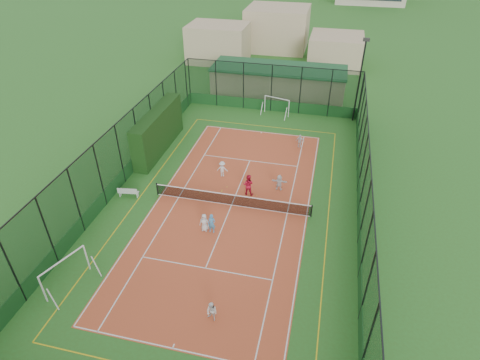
# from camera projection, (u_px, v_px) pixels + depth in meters

# --- Properties ---
(ground) EXTENTS (300.00, 300.00, 0.00)m
(ground) POSITION_uv_depth(u_px,v_px,m) (232.00, 205.00, 29.42)
(ground) COLOR #306322
(ground) RESTS_ON ground
(court_slab) EXTENTS (11.17, 23.97, 0.01)m
(court_slab) POSITION_uv_depth(u_px,v_px,m) (232.00, 205.00, 29.42)
(court_slab) COLOR #BA4F29
(court_slab) RESTS_ON ground
(tennis_net) EXTENTS (11.67, 0.12, 1.06)m
(tennis_net) POSITION_uv_depth(u_px,v_px,m) (231.00, 199.00, 29.12)
(tennis_net) COLOR black
(tennis_net) RESTS_ON ground
(perimeter_fence) EXTENTS (18.12, 34.12, 5.00)m
(perimeter_fence) POSITION_uv_depth(u_px,v_px,m) (231.00, 177.00, 28.01)
(perimeter_fence) COLOR black
(perimeter_fence) RESTS_ON ground
(floodlight_ne) EXTENTS (0.60, 0.26, 8.25)m
(floodlight_ne) POSITION_uv_depth(u_px,v_px,m) (359.00, 82.00, 38.81)
(floodlight_ne) COLOR black
(floodlight_ne) RESTS_ON ground
(clubhouse) EXTENTS (15.20, 7.20, 3.15)m
(clubhouse) POSITION_uv_depth(u_px,v_px,m) (278.00, 80.00, 46.22)
(clubhouse) COLOR tan
(clubhouse) RESTS_ON ground
(hedge_left) EXTENTS (1.26, 8.42, 3.68)m
(hedge_left) POSITION_uv_depth(u_px,v_px,m) (158.00, 131.00, 35.23)
(hedge_left) COLOR black
(hedge_left) RESTS_ON ground
(white_bench) EXTENTS (1.56, 0.64, 0.85)m
(white_bench) POSITION_uv_depth(u_px,v_px,m) (129.00, 192.00, 30.07)
(white_bench) COLOR white
(white_bench) RESTS_ON ground
(futsal_goal_near) EXTENTS (3.11, 1.88, 1.93)m
(futsal_goal_near) POSITION_uv_depth(u_px,v_px,m) (66.00, 273.00, 22.69)
(futsal_goal_near) COLOR white
(futsal_goal_near) RESTS_ON ground
(futsal_goal_far) EXTENTS (2.95, 1.57, 1.83)m
(futsal_goal_far) POSITION_uv_depth(u_px,v_px,m) (277.00, 106.00, 41.81)
(futsal_goal_far) COLOR white
(futsal_goal_far) RESTS_ON ground
(child_near_left) EXTENTS (0.65, 0.42, 1.33)m
(child_near_left) POSITION_uv_depth(u_px,v_px,m) (204.00, 222.00, 26.76)
(child_near_left) COLOR silver
(child_near_left) RESTS_ON court_slab
(child_near_mid) EXTENTS (0.52, 0.34, 1.43)m
(child_near_mid) POSITION_uv_depth(u_px,v_px,m) (212.00, 224.00, 26.60)
(child_near_mid) COLOR #4691C7
(child_near_mid) RESTS_ON court_slab
(child_near_right) EXTENTS (0.73, 0.66, 1.24)m
(child_near_right) POSITION_uv_depth(u_px,v_px,m) (212.00, 312.00, 20.92)
(child_near_right) COLOR white
(child_near_right) RESTS_ON court_slab
(child_far_left) EXTENTS (0.91, 0.56, 1.35)m
(child_far_left) POSITION_uv_depth(u_px,v_px,m) (222.00, 169.00, 32.23)
(child_far_left) COLOR silver
(child_far_left) RESTS_ON court_slab
(child_far_right) EXTENTS (0.75, 0.34, 1.26)m
(child_far_right) POSITION_uv_depth(u_px,v_px,m) (300.00, 141.00, 36.14)
(child_far_right) COLOR silver
(child_far_right) RESTS_ON court_slab
(child_far_back) EXTENTS (1.21, 0.39, 1.31)m
(child_far_back) POSITION_uv_depth(u_px,v_px,m) (279.00, 182.00, 30.67)
(child_far_back) COLOR silver
(child_far_back) RESTS_ON court_slab
(coach) EXTENTS (0.86, 0.68, 1.71)m
(coach) POSITION_uv_depth(u_px,v_px,m) (248.00, 185.00, 30.09)
(coach) COLOR red
(coach) RESTS_ON court_slab
(tennis_balls) EXTENTS (4.39, 1.30, 0.07)m
(tennis_balls) POSITION_uv_depth(u_px,v_px,m) (229.00, 192.00, 30.72)
(tennis_balls) COLOR #CCE033
(tennis_balls) RESTS_ON court_slab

